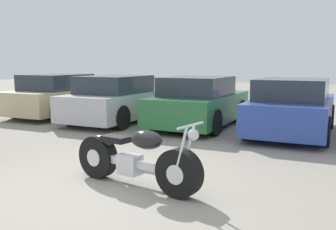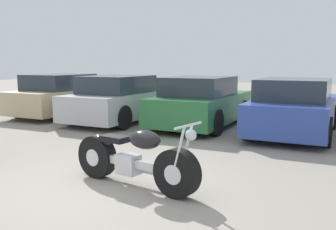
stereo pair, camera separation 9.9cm
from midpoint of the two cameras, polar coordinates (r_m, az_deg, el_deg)
ground_plane at (r=5.56m, az=-9.92°, el=-11.31°), size 60.00×60.00×0.00m
motorcycle at (r=5.58m, az=-4.87°, el=-6.61°), size 2.23×0.81×1.03m
parked_car_champagne at (r=13.50m, az=-15.43°, el=2.83°), size 1.92×4.06×1.43m
parked_car_silver at (r=11.68m, az=-7.02°, el=2.30°), size 1.92×4.06×1.43m
parked_car_green at (r=10.78m, az=5.37°, el=1.85°), size 1.92×4.06×1.43m
parked_car_blue at (r=10.04m, az=18.93°, el=0.99°), size 1.92×4.06×1.43m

